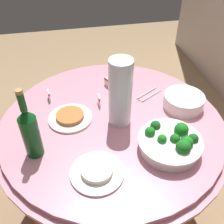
{
  "coord_description": "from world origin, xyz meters",
  "views": [
    {
      "loc": [
        0.96,
        -0.2,
        1.61
      ],
      "look_at": [
        0.0,
        0.0,
        0.79
      ],
      "focal_mm": 41.83,
      "sensor_mm": 36.0,
      "label": 1
    }
  ],
  "objects_px": {
    "label_placard_front": "(49,95)",
    "food_plate_rice": "(97,172)",
    "broccoli_bowl": "(171,143)",
    "label_placard_mid": "(99,100)",
    "plate_stack": "(184,101)",
    "serving_tongs": "(148,95)",
    "label_placard_rear": "(107,82)",
    "decorative_fruit_vase": "(120,96)",
    "food_plate_peanuts": "(70,117)",
    "wine_bottle": "(30,132)"
  },
  "relations": [
    {
      "from": "label_placard_front",
      "to": "decorative_fruit_vase",
      "type": "bearing_deg",
      "value": 53.74
    },
    {
      "from": "label_placard_front",
      "to": "food_plate_rice",
      "type": "bearing_deg",
      "value": 18.11
    },
    {
      "from": "wine_bottle",
      "to": "label_placard_rear",
      "type": "bearing_deg",
      "value": 137.53
    },
    {
      "from": "decorative_fruit_vase",
      "to": "serving_tongs",
      "type": "height_order",
      "value": "decorative_fruit_vase"
    },
    {
      "from": "broccoli_bowl",
      "to": "label_placard_front",
      "type": "height_order",
      "value": "broccoli_bowl"
    },
    {
      "from": "broccoli_bowl",
      "to": "wine_bottle",
      "type": "bearing_deg",
      "value": -99.65
    },
    {
      "from": "decorative_fruit_vase",
      "to": "label_placard_front",
      "type": "bearing_deg",
      "value": -126.26
    },
    {
      "from": "serving_tongs",
      "to": "label_placard_rear",
      "type": "distance_m",
      "value": 0.25
    },
    {
      "from": "serving_tongs",
      "to": "label_placard_front",
      "type": "xyz_separation_m",
      "value": [
        -0.07,
        -0.54,
        0.03
      ]
    },
    {
      "from": "serving_tongs",
      "to": "broccoli_bowl",
      "type": "bearing_deg",
      "value": -4.07
    },
    {
      "from": "decorative_fruit_vase",
      "to": "food_plate_peanuts",
      "type": "xyz_separation_m",
      "value": [
        -0.06,
        -0.24,
        -0.14
      ]
    },
    {
      "from": "decorative_fruit_vase",
      "to": "broccoli_bowl",
      "type": "bearing_deg",
      "value": 37.4
    },
    {
      "from": "food_plate_rice",
      "to": "label_placard_rear",
      "type": "bearing_deg",
      "value": 165.39
    },
    {
      "from": "decorative_fruit_vase",
      "to": "food_plate_rice",
      "type": "distance_m",
      "value": 0.36
    },
    {
      "from": "food_plate_rice",
      "to": "label_placard_front",
      "type": "xyz_separation_m",
      "value": [
        -0.54,
        -0.18,
        0.02
      ]
    },
    {
      "from": "plate_stack",
      "to": "label_placard_front",
      "type": "relative_size",
      "value": 3.82
    },
    {
      "from": "plate_stack",
      "to": "label_placard_mid",
      "type": "distance_m",
      "value": 0.45
    },
    {
      "from": "label_placard_mid",
      "to": "broccoli_bowl",
      "type": "bearing_deg",
      "value": 33.85
    },
    {
      "from": "serving_tongs",
      "to": "label_placard_rear",
      "type": "relative_size",
      "value": 2.91
    },
    {
      "from": "plate_stack",
      "to": "decorative_fruit_vase",
      "type": "relative_size",
      "value": 0.62
    },
    {
      "from": "label_placard_front",
      "to": "label_placard_mid",
      "type": "distance_m",
      "value": 0.28
    },
    {
      "from": "decorative_fruit_vase",
      "to": "serving_tongs",
      "type": "xyz_separation_m",
      "value": [
        -0.17,
        0.2,
        -0.15
      ]
    },
    {
      "from": "plate_stack",
      "to": "wine_bottle",
      "type": "relative_size",
      "value": 0.62
    },
    {
      "from": "wine_bottle",
      "to": "food_plate_peanuts",
      "type": "bearing_deg",
      "value": 139.34
    },
    {
      "from": "label_placard_mid",
      "to": "plate_stack",
      "type": "bearing_deg",
      "value": 76.3
    },
    {
      "from": "decorative_fruit_vase",
      "to": "food_plate_peanuts",
      "type": "distance_m",
      "value": 0.29
    },
    {
      "from": "plate_stack",
      "to": "food_plate_rice",
      "type": "xyz_separation_m",
      "value": [
        0.34,
        -0.52,
        -0.02
      ]
    },
    {
      "from": "serving_tongs",
      "to": "food_plate_rice",
      "type": "distance_m",
      "value": 0.6
    },
    {
      "from": "label_placard_front",
      "to": "label_placard_rear",
      "type": "bearing_deg",
      "value": 100.16
    },
    {
      "from": "plate_stack",
      "to": "food_plate_rice",
      "type": "relative_size",
      "value": 0.95
    },
    {
      "from": "label_placard_mid",
      "to": "wine_bottle",
      "type": "bearing_deg",
      "value": -49.44
    },
    {
      "from": "label_placard_rear",
      "to": "plate_stack",
      "type": "bearing_deg",
      "value": 53.52
    },
    {
      "from": "food_plate_rice",
      "to": "label_placard_rear",
      "type": "xyz_separation_m",
      "value": [
        -0.6,
        0.16,
        0.02
      ]
    },
    {
      "from": "food_plate_rice",
      "to": "label_placard_mid",
      "type": "bearing_deg",
      "value": 169.48
    },
    {
      "from": "food_plate_peanuts",
      "to": "label_placard_rear",
      "type": "height_order",
      "value": "label_placard_rear"
    },
    {
      "from": "label_placard_mid",
      "to": "label_placard_rear",
      "type": "xyz_separation_m",
      "value": [
        -0.16,
        0.07,
        0.0
      ]
    },
    {
      "from": "decorative_fruit_vase",
      "to": "food_plate_peanuts",
      "type": "height_order",
      "value": "decorative_fruit_vase"
    },
    {
      "from": "broccoli_bowl",
      "to": "label_placard_mid",
      "type": "relative_size",
      "value": 5.09
    },
    {
      "from": "serving_tongs",
      "to": "food_plate_rice",
      "type": "xyz_separation_m",
      "value": [
        0.47,
        -0.37,
        0.01
      ]
    },
    {
      "from": "wine_bottle",
      "to": "serving_tongs",
      "type": "relative_size",
      "value": 2.1
    },
    {
      "from": "plate_stack",
      "to": "food_plate_rice",
      "type": "bearing_deg",
      "value": -56.64
    },
    {
      "from": "decorative_fruit_vase",
      "to": "plate_stack",
      "type": "bearing_deg",
      "value": 97.11
    },
    {
      "from": "broccoli_bowl",
      "to": "plate_stack",
      "type": "bearing_deg",
      "value": 146.96
    },
    {
      "from": "broccoli_bowl",
      "to": "label_placard_rear",
      "type": "distance_m",
      "value": 0.57
    },
    {
      "from": "decorative_fruit_vase",
      "to": "food_plate_rice",
      "type": "relative_size",
      "value": 1.55
    },
    {
      "from": "label_placard_mid",
      "to": "food_plate_rice",
      "type": "bearing_deg",
      "value": -10.52
    },
    {
      "from": "label_placard_front",
      "to": "label_placard_rear",
      "type": "xyz_separation_m",
      "value": [
        -0.06,
        0.34,
        0.0
      ]
    },
    {
      "from": "food_plate_rice",
      "to": "label_placard_rear",
      "type": "height_order",
      "value": "label_placard_rear"
    },
    {
      "from": "food_plate_rice",
      "to": "label_placard_front",
      "type": "relative_size",
      "value": 4.0
    },
    {
      "from": "label_placard_rear",
      "to": "label_placard_front",
      "type": "bearing_deg",
      "value": -79.84
    }
  ]
}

